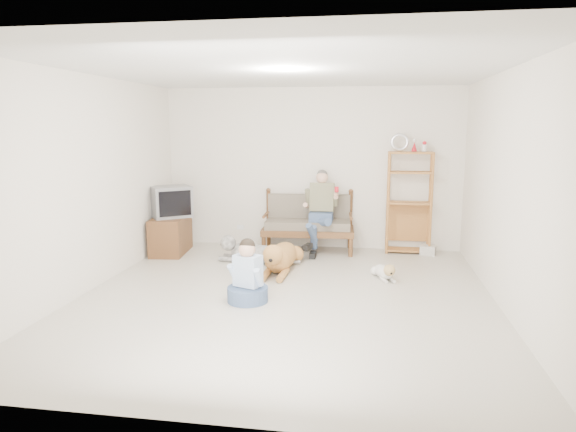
% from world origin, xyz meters
% --- Properties ---
extents(floor, '(5.50, 5.50, 0.00)m').
position_xyz_m(floor, '(0.00, 0.00, 0.00)').
color(floor, silver).
rests_on(floor, ground).
extents(ceiling, '(5.50, 5.50, 0.00)m').
position_xyz_m(ceiling, '(0.00, 0.00, 2.70)').
color(ceiling, silver).
rests_on(ceiling, ground).
extents(wall_back, '(5.00, 0.00, 5.00)m').
position_xyz_m(wall_back, '(0.00, 2.75, 1.35)').
color(wall_back, silver).
rests_on(wall_back, ground).
extents(wall_front, '(5.00, 0.00, 5.00)m').
position_xyz_m(wall_front, '(0.00, -2.75, 1.35)').
color(wall_front, silver).
rests_on(wall_front, ground).
extents(wall_left, '(0.00, 5.50, 5.50)m').
position_xyz_m(wall_left, '(-2.50, 0.00, 1.35)').
color(wall_left, silver).
rests_on(wall_left, ground).
extents(wall_right, '(0.00, 5.50, 5.50)m').
position_xyz_m(wall_right, '(2.50, 0.00, 1.35)').
color(wall_right, silver).
rests_on(wall_right, ground).
extents(loveseat, '(1.54, 0.79, 0.95)m').
position_xyz_m(loveseat, '(-0.01, 2.44, 0.49)').
color(loveseat, brown).
rests_on(loveseat, ground).
extents(man, '(0.52, 0.74, 1.20)m').
position_xyz_m(man, '(0.19, 2.21, 0.62)').
color(man, '#475782').
rests_on(man, loveseat).
extents(etagere, '(0.74, 0.32, 1.95)m').
position_xyz_m(etagere, '(1.62, 2.55, 0.85)').
color(etagere, '#A97035').
rests_on(etagere, ground).
extents(book_stack, '(0.28, 0.23, 0.15)m').
position_xyz_m(book_stack, '(1.95, 2.44, 0.08)').
color(book_stack, white).
rests_on(book_stack, ground).
extents(tv_stand, '(0.59, 0.95, 0.60)m').
position_xyz_m(tv_stand, '(-2.23, 1.92, 0.30)').
color(tv_stand, brown).
rests_on(tv_stand, ground).
extents(crt_tv, '(0.77, 0.75, 0.50)m').
position_xyz_m(crt_tv, '(-2.20, 1.93, 0.85)').
color(crt_tv, slate).
rests_on(crt_tv, tv_stand).
extents(wall_outlet, '(0.12, 0.02, 0.08)m').
position_xyz_m(wall_outlet, '(-1.25, 2.73, 0.30)').
color(wall_outlet, white).
rests_on(wall_outlet, ground).
extents(golden_retriever, '(0.43, 1.62, 0.49)m').
position_xyz_m(golden_retriever, '(-0.27, 1.17, 0.20)').
color(golden_retriever, '#C38B43').
rests_on(golden_retriever, ground).
extents(shaggy_dog, '(1.35, 0.45, 0.40)m').
position_xyz_m(shaggy_dog, '(-0.77, 1.53, 0.16)').
color(shaggy_dog, silver).
rests_on(shaggy_dog, ground).
extents(terrier, '(0.32, 0.63, 0.25)m').
position_xyz_m(terrier, '(1.22, 0.97, 0.10)').
color(terrier, white).
rests_on(terrier, ground).
extents(child, '(0.49, 0.49, 0.77)m').
position_xyz_m(child, '(-0.42, -0.20, 0.28)').
color(child, '#475782').
rests_on(child, ground).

